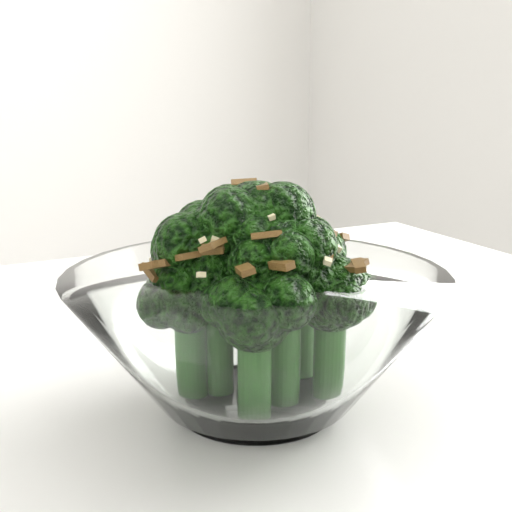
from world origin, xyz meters
TOP-DOWN VIEW (x-y plane):
  - broccoli_dish at (0.13, 0.02)m, footprint 0.21×0.21m

SIDE VIEW (x-z plane):
  - broccoli_dish at x=0.13m, z-range 0.74..0.87m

